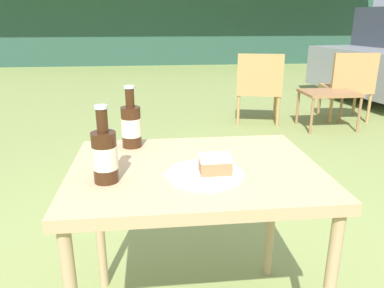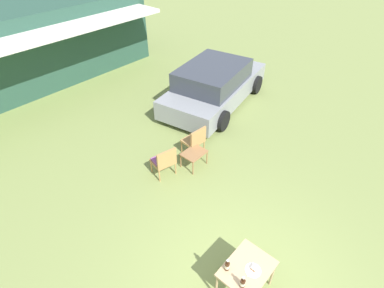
{
  "view_description": "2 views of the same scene",
  "coord_description": "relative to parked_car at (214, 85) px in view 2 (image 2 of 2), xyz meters",
  "views": [
    {
      "loc": [
        -0.14,
        -1.22,
        1.21
      ],
      "look_at": [
        0.0,
        0.1,
        0.76
      ],
      "focal_mm": 35.0,
      "sensor_mm": 36.0,
      "label": 1
    },
    {
      "loc": [
        -2.47,
        -1.0,
        5.24
      ],
      "look_at": [
        1.63,
        2.63,
        0.9
      ],
      "focal_mm": 28.0,
      "sensor_mm": 36.0,
      "label": 2
    }
  ],
  "objects": [
    {
      "name": "cola_bottle_near",
      "position": [
        -4.92,
        -4.12,
        0.14
      ],
      "size": [
        0.08,
        0.08,
        0.25
      ],
      "color": "#381E0F",
      "rests_on": "patio_table"
    },
    {
      "name": "parked_car",
      "position": [
        0.0,
        0.0,
        0.0
      ],
      "size": [
        4.58,
        2.69,
        1.38
      ],
      "rotation": [
        0.0,
        0.0,
        0.18
      ],
      "color": "gray",
      "rests_on": "ground_plane"
    },
    {
      "name": "cola_bottle_far",
      "position": [
        -4.99,
        -4.46,
        0.14
      ],
      "size": [
        0.08,
        0.08,
        0.25
      ],
      "color": "#381E0F",
      "rests_on": "patio_table"
    },
    {
      "name": "patio_table",
      "position": [
        -4.69,
        -4.36,
        -0.02
      ],
      "size": [
        0.88,
        0.67,
        0.71
      ],
      "color": "tan",
      "rests_on": "ground_plane"
    },
    {
      "name": "cake_on_plate",
      "position": [
        -4.65,
        -4.45,
        0.07
      ],
      "size": [
        0.26,
        0.26,
        0.07
      ],
      "color": "white",
      "rests_on": "patio_table"
    },
    {
      "name": "wicker_chair_plain",
      "position": [
        -2.45,
        -1.3,
        -0.19
      ],
      "size": [
        0.55,
        0.5,
        0.83
      ],
      "rotation": [
        0.0,
        0.0,
        3.05
      ],
      "color": "#B2844C",
      "rests_on": "ground_plane"
    },
    {
      "name": "garden_side_table",
      "position": [
        -2.84,
        -1.6,
        -0.28
      ],
      "size": [
        0.59,
        0.46,
        0.43
      ],
      "color": "#996B42",
      "rests_on": "ground_plane"
    },
    {
      "name": "wicker_chair_cushioned",
      "position": [
        -3.56,
        -1.27,
        -0.2
      ],
      "size": [
        0.61,
        0.56,
        0.83
      ],
      "rotation": [
        0.0,
        0.0,
        2.91
      ],
      "color": "#B2844C",
      "rests_on": "ground_plane"
    },
    {
      "name": "fork",
      "position": [
        -4.72,
        -4.45,
        0.05
      ],
      "size": [
        0.17,
        0.05,
        0.01
      ],
      "color": "silver",
      "rests_on": "patio_table"
    }
  ]
}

